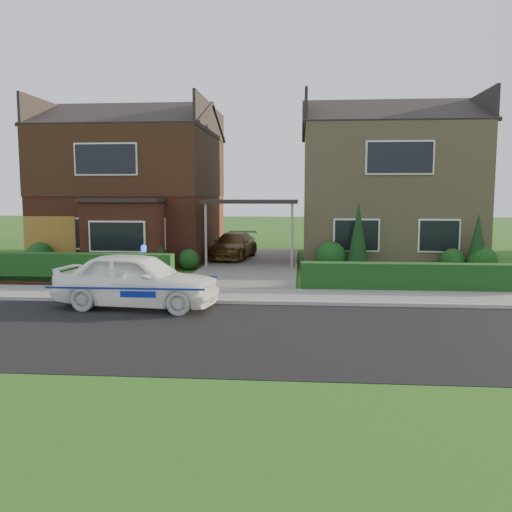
# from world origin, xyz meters

# --- Properties ---
(ground) EXTENTS (120.00, 120.00, 0.00)m
(ground) POSITION_xyz_m (0.00, 0.00, 0.00)
(ground) COLOR #254D14
(ground) RESTS_ON ground
(road) EXTENTS (60.00, 6.00, 0.02)m
(road) POSITION_xyz_m (0.00, 0.00, 0.00)
(road) COLOR black
(road) RESTS_ON ground
(kerb) EXTENTS (60.00, 0.16, 0.12)m
(kerb) POSITION_xyz_m (0.00, 3.05, 0.06)
(kerb) COLOR #9E9993
(kerb) RESTS_ON ground
(sidewalk) EXTENTS (60.00, 2.00, 0.10)m
(sidewalk) POSITION_xyz_m (0.00, 4.10, 0.05)
(sidewalk) COLOR slate
(sidewalk) RESTS_ON ground
(grass_verge) EXTENTS (60.00, 4.00, 0.01)m
(grass_verge) POSITION_xyz_m (0.00, -5.00, 0.00)
(grass_verge) COLOR #254D14
(grass_verge) RESTS_ON ground
(driveway) EXTENTS (3.80, 12.00, 0.12)m
(driveway) POSITION_xyz_m (0.00, 11.00, 0.06)
(driveway) COLOR #666059
(driveway) RESTS_ON ground
(house_left) EXTENTS (7.50, 9.53, 7.25)m
(house_left) POSITION_xyz_m (-5.78, 13.90, 3.81)
(house_left) COLOR brown
(house_left) RESTS_ON ground
(house_right) EXTENTS (7.50, 8.06, 7.25)m
(house_right) POSITION_xyz_m (5.80, 13.99, 3.66)
(house_right) COLOR #98865D
(house_right) RESTS_ON ground
(carport_link) EXTENTS (3.80, 3.00, 2.77)m
(carport_link) POSITION_xyz_m (0.00, 10.95, 2.66)
(carport_link) COLOR black
(carport_link) RESTS_ON ground
(garage_door) EXTENTS (2.20, 0.10, 2.10)m
(garage_door) POSITION_xyz_m (-8.25, 9.96, 1.05)
(garage_door) COLOR brown
(garage_door) RESTS_ON ground
(dwarf_wall) EXTENTS (7.70, 0.25, 0.36)m
(dwarf_wall) POSITION_xyz_m (-5.80, 5.30, 0.18)
(dwarf_wall) COLOR brown
(dwarf_wall) RESTS_ON ground
(hedge_left) EXTENTS (7.50, 0.55, 0.90)m
(hedge_left) POSITION_xyz_m (-5.80, 5.45, 0.00)
(hedge_left) COLOR #133C17
(hedge_left) RESTS_ON ground
(hedge_right) EXTENTS (7.50, 0.55, 0.80)m
(hedge_right) POSITION_xyz_m (5.80, 5.35, 0.00)
(hedge_right) COLOR #133C17
(hedge_right) RESTS_ON ground
(shrub_left_far) EXTENTS (1.08, 1.08, 1.08)m
(shrub_left_far) POSITION_xyz_m (-8.50, 9.50, 0.54)
(shrub_left_far) COLOR #133C17
(shrub_left_far) RESTS_ON ground
(shrub_left_mid) EXTENTS (1.32, 1.32, 1.32)m
(shrub_left_mid) POSITION_xyz_m (-4.00, 9.30, 0.66)
(shrub_left_mid) COLOR #133C17
(shrub_left_mid) RESTS_ON ground
(shrub_left_near) EXTENTS (0.84, 0.84, 0.84)m
(shrub_left_near) POSITION_xyz_m (-2.40, 9.60, 0.42)
(shrub_left_near) COLOR #133C17
(shrub_left_near) RESTS_ON ground
(shrub_right_near) EXTENTS (1.20, 1.20, 1.20)m
(shrub_right_near) POSITION_xyz_m (3.20, 9.40, 0.60)
(shrub_right_near) COLOR #133C17
(shrub_right_near) RESTS_ON ground
(shrub_right_mid) EXTENTS (0.96, 0.96, 0.96)m
(shrub_right_mid) POSITION_xyz_m (7.80, 9.50, 0.48)
(shrub_right_mid) COLOR #133C17
(shrub_right_mid) RESTS_ON ground
(shrub_right_far) EXTENTS (1.08, 1.08, 1.08)m
(shrub_right_far) POSITION_xyz_m (8.80, 9.20, 0.54)
(shrub_right_far) COLOR #133C17
(shrub_right_far) RESTS_ON ground
(conifer_a) EXTENTS (0.90, 0.90, 2.60)m
(conifer_a) POSITION_xyz_m (4.20, 9.20, 1.30)
(conifer_a) COLOR black
(conifer_a) RESTS_ON ground
(conifer_b) EXTENTS (0.90, 0.90, 2.20)m
(conifer_b) POSITION_xyz_m (8.60, 9.20, 1.10)
(conifer_b) COLOR black
(conifer_b) RESTS_ON ground
(police_car) EXTENTS (3.99, 4.50, 1.64)m
(police_car) POSITION_xyz_m (-2.27, 2.40, 0.74)
(police_car) COLOR white
(police_car) RESTS_ON ground
(driveway_car) EXTENTS (2.08, 4.11, 1.14)m
(driveway_car) POSITION_xyz_m (-1.00, 12.74, 0.69)
(driveway_car) COLOR brown
(driveway_car) RESTS_ON driveway
(potted_plant_b) EXTENTS (0.53, 0.50, 0.76)m
(potted_plant_b) POSITION_xyz_m (-4.02, 9.00, 0.38)
(potted_plant_b) COLOR gray
(potted_plant_b) RESTS_ON ground
(potted_plant_c) EXTENTS (0.43, 0.43, 0.77)m
(potted_plant_c) POSITION_xyz_m (-6.82, 6.44, 0.38)
(potted_plant_c) COLOR gray
(potted_plant_c) RESTS_ON ground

